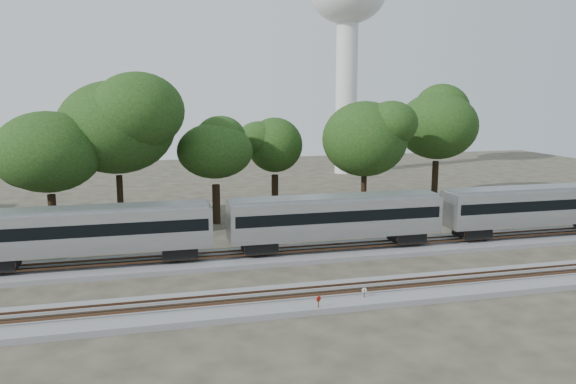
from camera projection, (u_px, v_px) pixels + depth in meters
name	position (u px, v px, depth m)	size (l,w,h in m)	color
ground	(263.00, 284.00, 39.96)	(160.00, 160.00, 0.00)	#383328
track_far	(248.00, 258.00, 45.66)	(160.00, 5.00, 0.73)	slate
track_near	(275.00, 301.00, 36.10)	(160.00, 5.00, 0.73)	slate
train	(442.00, 210.00, 49.28)	(113.24, 3.24, 4.77)	silver
switch_stand_red	(318.00, 303.00, 34.42)	(0.34, 0.18, 1.14)	#512D19
switch_stand_white	(364.00, 293.00, 36.20)	(0.33, 0.06, 1.04)	#512D19
switch_lever	(392.00, 303.00, 35.95)	(0.50, 0.30, 0.30)	#512D19
water_tower	(348.00, 15.00, 92.10)	(12.79, 12.79, 35.42)	silver
tree_2	(48.00, 152.00, 49.68)	(8.42, 8.42, 11.87)	black
tree_3	(117.00, 127.00, 54.15)	(10.36, 10.36, 14.61)	black
tree_4	(215.00, 151.00, 57.50)	(7.73, 7.73, 10.90)	black
tree_5	(275.00, 145.00, 64.77)	(7.69, 7.69, 10.84)	black
tree_6	(365.00, 139.00, 61.40)	(8.65, 8.65, 12.19)	black
tree_7	(437.00, 126.00, 69.22)	(9.63, 9.63, 13.57)	black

